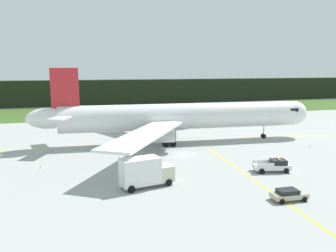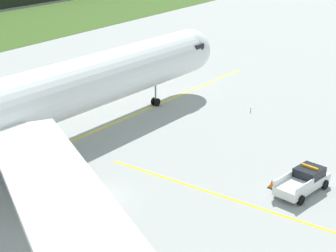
{
  "view_description": "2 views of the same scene",
  "coord_description": "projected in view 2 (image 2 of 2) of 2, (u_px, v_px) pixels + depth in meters",
  "views": [
    {
      "loc": [
        -18.75,
        -54.79,
        14.89
      ],
      "look_at": [
        0.42,
        10.18,
        3.29
      ],
      "focal_mm": 36.47,
      "sensor_mm": 36.0,
      "label": 1
    },
    {
      "loc": [
        -27.64,
        -23.81,
        19.46
      ],
      "look_at": [
        5.48,
        -3.28,
        4.75
      ],
      "focal_mm": 56.55,
      "sensor_mm": 36.0,
      "label": 2
    }
  ],
  "objects": [
    {
      "name": "ground",
      "position": [
        94.0,
        197.0,
        40.59
      ],
      "size": [
        320.0,
        320.0,
        0.0
      ],
      "primitive_type": "plane",
      "color": "#9EA19E"
    },
    {
      "name": "ops_pickup_truck",
      "position": [
        304.0,
        181.0,
        41.2
      ],
      "size": [
        5.56,
        3.19,
        1.94
      ],
      "color": "white",
      "rests_on": "ground"
    },
    {
      "name": "airliner",
      "position": [
        22.0,
        106.0,
        45.29
      ],
      "size": [
        57.46,
        51.6,
        14.87
      ],
      "color": "silver",
      "rests_on": "ground"
    },
    {
      "name": "taxiway_edge_light_east",
      "position": [
        251.0,
        110.0,
        59.12
      ],
      "size": [
        0.12,
        0.12,
        0.49
      ],
      "color": "yellow",
      "rests_on": "ground"
    },
    {
      "name": "taxiway_centerline_main",
      "position": [
        34.0,
        157.0,
        47.7
      ],
      "size": [
        76.13,
        5.76,
        0.01
      ],
      "primitive_type": "cube",
      "rotation": [
        0.0,
        0.0,
        -0.07
      ],
      "color": "yellow",
      "rests_on": "ground"
    },
    {
      "name": "taxiway_centerline_spur",
      "position": [
        304.0,
        223.0,
        37.09
      ],
      "size": [
        2.82,
        35.19,
        0.01
      ],
      "primitive_type": "cube",
      "rotation": [
        0.0,
        0.0,
        1.5
      ],
      "color": "yellow",
      "rests_on": "ground"
    },
    {
      "name": "apron_cone",
      "position": [
        272.0,
        184.0,
        41.97
      ],
      "size": [
        0.56,
        0.56,
        0.7
      ],
      "color": "black",
      "rests_on": "ground"
    }
  ]
}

